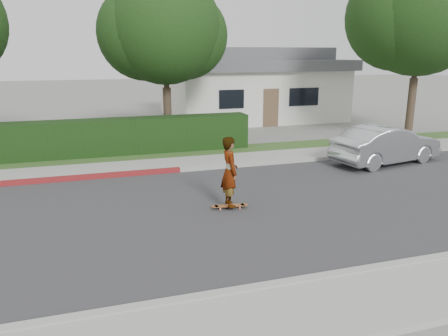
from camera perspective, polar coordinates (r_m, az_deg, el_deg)
The scene contains 14 objects.
ground at distance 11.28m, azimuth -6.57°, elevation -6.19°, with size 120.00×120.00×0.00m, color slate.
road at distance 11.27m, azimuth -6.57°, elevation -6.17°, with size 60.00×8.00×0.01m, color #2D2D30.
curb_near at distance 7.64m, azimuth -0.49°, elevation -16.34°, with size 60.00×0.20×0.15m, color #9E9E99.
sidewalk_near at distance 6.94m, azimuth 1.81°, elevation -20.13°, with size 60.00×1.60×0.12m, color gray.
curb_far at distance 15.11m, azimuth -9.53°, elevation -0.52°, with size 60.00×0.20×0.15m, color #9E9E99.
sidewalk_far at distance 15.98m, azimuth -9.98°, elevation 0.25°, with size 60.00×1.60×0.12m, color gray.
planting_strip at distance 17.52m, azimuth -10.68°, elevation 1.48°, with size 60.00×1.60×0.10m, color #2D4C1E.
hedge at distance 17.90m, azimuth -20.61°, elevation 3.35°, with size 15.00×1.00×1.50m, color black.
tree_center at distance 19.85m, azimuth -7.88°, elevation 17.27°, with size 5.66×4.84×7.44m.
tree_right at distance 22.35m, azimuth 23.97°, elevation 17.76°, with size 6.32×5.60×8.56m.
house at distance 28.21m, azimuth 3.30°, elevation 10.93°, with size 10.60×8.60×4.30m.
skateboard at distance 11.64m, azimuth 0.74°, elevation -4.96°, with size 1.00×0.32×0.09m.
skateboarder at distance 11.35m, azimuth 0.75°, elevation -0.49°, with size 0.68×0.44×1.85m, color white.
car_silver at distance 17.29m, azimuth 20.43°, elevation 2.88°, with size 1.52×4.35×1.43m, color #B4B7BB.
Camera 1 is at (-1.89, -10.36, 4.04)m, focal length 35.00 mm.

